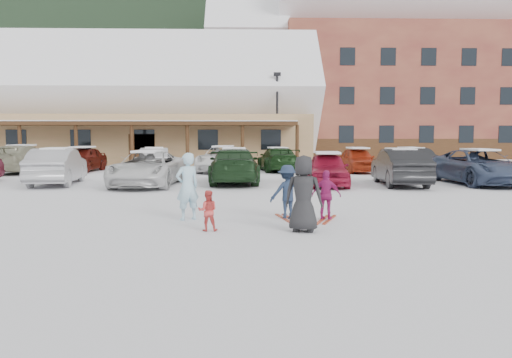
{
  "coord_description": "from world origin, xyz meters",
  "views": [
    {
      "loc": [
        -0.09,
        -11.94,
        2.15
      ],
      "look_at": [
        0.3,
        1.0,
        1.0
      ],
      "focal_mm": 35.0,
      "sensor_mm": 36.0,
      "label": 1
    }
  ],
  "objects_px": {
    "parked_car_11": "(278,159)",
    "parked_car_5": "(400,167)",
    "day_lodge": "(128,112)",
    "parked_car_8": "(83,159)",
    "alpine_hotel": "(385,69)",
    "bystander_dark": "(304,194)",
    "parked_car_4": "(327,169)",
    "parked_car_2": "(148,169)",
    "lamp_post": "(277,113)",
    "adult_skier": "(187,186)",
    "parked_car_3": "(234,166)",
    "parked_car_12": "(358,160)",
    "toddler_red": "(208,211)",
    "parked_car_1": "(57,166)",
    "parked_car_9": "(154,160)",
    "child_navy": "(287,192)",
    "child_magenta": "(326,195)",
    "parked_car_7": "(22,159)",
    "parked_car_6": "(479,167)",
    "parked_car_10": "(223,159)",
    "parked_car_13": "(410,159)"
  },
  "relations": [
    {
      "from": "parked_car_1",
      "to": "parked_car_6",
      "type": "distance_m",
      "value": 18.33
    },
    {
      "from": "alpine_hotel",
      "to": "parked_car_12",
      "type": "height_order",
      "value": "alpine_hotel"
    },
    {
      "from": "parked_car_6",
      "to": "parked_car_11",
      "type": "bearing_deg",
      "value": 132.61
    },
    {
      "from": "parked_car_6",
      "to": "parked_car_10",
      "type": "relative_size",
      "value": 1.02
    },
    {
      "from": "parked_car_5",
      "to": "parked_car_2",
      "type": "bearing_deg",
      "value": 4.24
    },
    {
      "from": "day_lodge",
      "to": "toddler_red",
      "type": "bearing_deg",
      "value": -74.19
    },
    {
      "from": "parked_car_1",
      "to": "parked_car_5",
      "type": "relative_size",
      "value": 1.01
    },
    {
      "from": "parked_car_1",
      "to": "parked_car_9",
      "type": "xyz_separation_m",
      "value": [
        3.04,
        6.64,
        -0.08
      ]
    },
    {
      "from": "parked_car_6",
      "to": "parked_car_7",
      "type": "distance_m",
      "value": 23.82
    },
    {
      "from": "adult_skier",
      "to": "day_lodge",
      "type": "bearing_deg",
      "value": -105.26
    },
    {
      "from": "parked_car_5",
      "to": "parked_car_6",
      "type": "bearing_deg",
      "value": -170.12
    },
    {
      "from": "parked_car_1",
      "to": "parked_car_10",
      "type": "distance_m",
      "value": 9.96
    },
    {
      "from": "adult_skier",
      "to": "child_magenta",
      "type": "height_order",
      "value": "adult_skier"
    },
    {
      "from": "parked_car_11",
      "to": "parked_car_5",
      "type": "bearing_deg",
      "value": 113.31
    },
    {
      "from": "day_lodge",
      "to": "parked_car_2",
      "type": "relative_size",
      "value": 5.5
    },
    {
      "from": "child_navy",
      "to": "parked_car_8",
      "type": "distance_m",
      "value": 19.73
    },
    {
      "from": "child_magenta",
      "to": "lamp_post",
      "type": "bearing_deg",
      "value": -69.67
    },
    {
      "from": "day_lodge",
      "to": "parked_car_2",
      "type": "distance_m",
      "value": 19.81
    },
    {
      "from": "parked_car_7",
      "to": "parked_car_13",
      "type": "relative_size",
      "value": 1.28
    },
    {
      "from": "child_navy",
      "to": "parked_car_6",
      "type": "xyz_separation_m",
      "value": [
        9.19,
        8.76,
        0.07
      ]
    },
    {
      "from": "adult_skier",
      "to": "parked_car_1",
      "type": "distance_m",
      "value": 11.34
    },
    {
      "from": "toddler_red",
      "to": "child_navy",
      "type": "distance_m",
      "value": 2.48
    },
    {
      "from": "child_navy",
      "to": "parked_car_12",
      "type": "relative_size",
      "value": 0.34
    },
    {
      "from": "child_magenta",
      "to": "parked_car_1",
      "type": "relative_size",
      "value": 0.27
    },
    {
      "from": "day_lodge",
      "to": "parked_car_12",
      "type": "height_order",
      "value": "day_lodge"
    },
    {
      "from": "parked_car_1",
      "to": "parked_car_2",
      "type": "bearing_deg",
      "value": 162.53
    },
    {
      "from": "lamp_post",
      "to": "child_navy",
      "type": "xyz_separation_m",
      "value": [
        -1.37,
        -22.9,
        -2.98
      ]
    },
    {
      "from": "parked_car_5",
      "to": "day_lodge",
      "type": "bearing_deg",
      "value": -46.07
    },
    {
      "from": "toddler_red",
      "to": "parked_car_2",
      "type": "distance_m",
      "value": 10.43
    },
    {
      "from": "parked_car_11",
      "to": "parked_car_4",
      "type": "bearing_deg",
      "value": 94.4
    },
    {
      "from": "day_lodge",
      "to": "parked_car_10",
      "type": "bearing_deg",
      "value": -54.36
    },
    {
      "from": "day_lodge",
      "to": "bystander_dark",
      "type": "relative_size",
      "value": 17.05
    },
    {
      "from": "day_lodge",
      "to": "alpine_hotel",
      "type": "xyz_separation_m",
      "value": [
        23.27,
        10.04,
        4.69
      ]
    },
    {
      "from": "parked_car_3",
      "to": "parked_car_7",
      "type": "relative_size",
      "value": 0.99
    },
    {
      "from": "child_magenta",
      "to": "parked_car_11",
      "type": "relative_size",
      "value": 0.26
    },
    {
      "from": "adult_skier",
      "to": "parked_car_10",
      "type": "xyz_separation_m",
      "value": [
        0.31,
        16.39,
        -0.1
      ]
    },
    {
      "from": "parked_car_8",
      "to": "parked_car_11",
      "type": "distance_m",
      "value": 11.41
    },
    {
      "from": "parked_car_11",
      "to": "lamp_post",
      "type": "bearing_deg",
      "value": -99.32
    },
    {
      "from": "bystander_dark",
      "to": "parked_car_5",
      "type": "height_order",
      "value": "bystander_dark"
    },
    {
      "from": "parked_car_3",
      "to": "parked_car_12",
      "type": "distance_m",
      "value": 9.43
    },
    {
      "from": "child_magenta",
      "to": "parked_car_2",
      "type": "relative_size",
      "value": 0.24
    },
    {
      "from": "bystander_dark",
      "to": "parked_car_11",
      "type": "height_order",
      "value": "bystander_dark"
    },
    {
      "from": "parked_car_2",
      "to": "parked_car_12",
      "type": "xyz_separation_m",
      "value": [
        10.61,
        7.4,
        -0.03
      ]
    },
    {
      "from": "day_lodge",
      "to": "parked_car_8",
      "type": "height_order",
      "value": "day_lodge"
    },
    {
      "from": "alpine_hotel",
      "to": "parked_car_9",
      "type": "xyz_separation_m",
      "value": [
        -19.28,
        -21.55,
        -7.92
      ]
    },
    {
      "from": "child_navy",
      "to": "parked_car_7",
      "type": "distance_m",
      "value": 20.87
    },
    {
      "from": "child_magenta",
      "to": "bystander_dark",
      "type": "height_order",
      "value": "bystander_dark"
    },
    {
      "from": "day_lodge",
      "to": "lamp_post",
      "type": "relative_size",
      "value": 4.46
    },
    {
      "from": "bystander_dark",
      "to": "parked_car_2",
      "type": "xyz_separation_m",
      "value": [
        -5.31,
        10.11,
        -0.12
      ]
    },
    {
      "from": "parked_car_3",
      "to": "adult_skier",
      "type": "bearing_deg",
      "value": 82.63
    }
  ]
}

